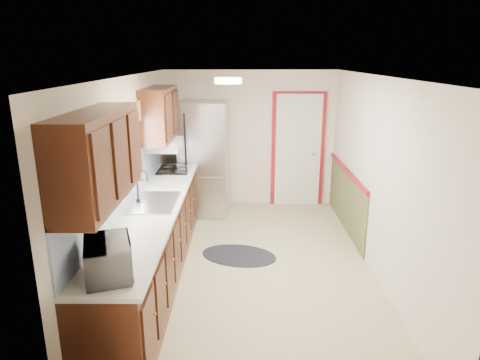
{
  "coord_description": "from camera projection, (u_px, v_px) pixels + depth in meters",
  "views": [
    {
      "loc": [
        -0.15,
        -5.01,
        2.62
      ],
      "look_at": [
        -0.17,
        0.06,
        1.15
      ],
      "focal_mm": 32.0,
      "sensor_mm": 36.0,
      "label": 1
    }
  ],
  "objects": [
    {
      "name": "room_shell",
      "position": [
        254.0,
        177.0,
        5.2
      ],
      "size": [
        3.2,
        5.2,
        2.52
      ],
      "color": "tan",
      "rests_on": "ground"
    },
    {
      "name": "kitchen_run",
      "position": [
        150.0,
        216.0,
        5.04
      ],
      "size": [
        0.63,
        4.0,
        2.2
      ],
      "color": "#36170C",
      "rests_on": "ground"
    },
    {
      "name": "back_wall_trim",
      "position": [
        308.0,
        160.0,
        7.41
      ],
      "size": [
        1.12,
        2.3,
        2.08
      ],
      "color": "maroon",
      "rests_on": "ground"
    },
    {
      "name": "ceiling_fixture",
      "position": [
        228.0,
        81.0,
        4.69
      ],
      "size": [
        0.3,
        0.3,
        0.06
      ],
      "primitive_type": "cylinder",
      "color": "#FFD88C",
      "rests_on": "room_shell"
    },
    {
      "name": "microwave",
      "position": [
        108.0,
        255.0,
        3.36
      ],
      "size": [
        0.44,
        0.58,
        0.35
      ],
      "primitive_type": "imported",
      "rotation": [
        0.0,
        0.0,
        1.9
      ],
      "color": "white",
      "rests_on": "kitchen_run"
    },
    {
      "name": "refrigerator",
      "position": [
        204.0,
        158.0,
        7.24
      ],
      "size": [
        0.83,
        0.82,
        1.91
      ],
      "rotation": [
        0.0,
        0.0,
        -0.05
      ],
      "color": "#B7B7BC",
      "rests_on": "ground"
    },
    {
      "name": "rug",
      "position": [
        239.0,
        255.0,
        5.83
      ],
      "size": [
        1.17,
        0.91,
        0.01
      ],
      "primitive_type": "ellipsoid",
      "rotation": [
        0.0,
        0.0,
        -0.27
      ],
      "color": "black",
      "rests_on": "ground"
    },
    {
      "name": "cooktop",
      "position": [
        174.0,
        170.0,
        6.54
      ],
      "size": [
        0.47,
        0.57,
        0.02
      ],
      "primitive_type": "cube",
      "color": "black",
      "rests_on": "kitchen_run"
    }
  ]
}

